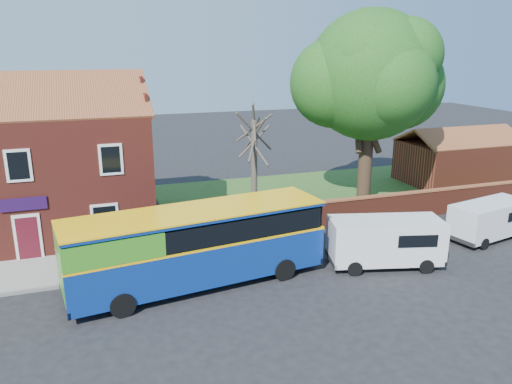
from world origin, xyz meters
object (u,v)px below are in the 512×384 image
object	(u,v)px
van_near	(386,240)
bus	(189,244)
large_tree	(370,80)
van_far	(489,219)

from	to	relation	value
van_near	bus	bearing A→B (deg)	-170.91
bus	large_tree	distance (m)	16.23
bus	large_tree	size ratio (longest dim) A/B	0.93
van_near	van_far	size ratio (longest dim) A/B	1.13
large_tree	van_far	bearing A→B (deg)	-68.18
bus	van_near	bearing A→B (deg)	-13.26
bus	van_near	xyz separation A→B (m)	(8.87, -0.84, -0.63)
bus	large_tree	world-z (taller)	large_tree
van_near	van_far	world-z (taller)	van_near
van_near	large_tree	bearing A→B (deg)	80.01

